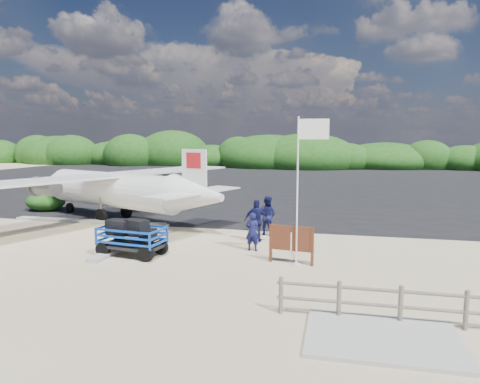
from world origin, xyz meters
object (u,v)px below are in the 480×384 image
object	(u,v)px
crew_a	(252,232)
crew_c	(257,221)
baggage_cart	(132,255)
crew_b	(267,215)
aircraft_large	(419,192)
flagpole	(296,265)
signboard	(291,264)

from	to	relation	value
crew_a	crew_c	distance (m)	1.59
baggage_cart	crew_a	xyz separation A→B (m)	(4.52, 1.78, 0.81)
crew_b	aircraft_large	size ratio (longest dim) A/B	0.11
flagpole	crew_c	size ratio (longest dim) A/B	2.81
baggage_cart	signboard	world-z (taller)	signboard
aircraft_large	signboard	bearing A→B (deg)	92.45
signboard	crew_c	xyz separation A→B (m)	(-1.88, 3.09, 0.97)
crew_c	aircraft_large	xyz separation A→B (m)	(10.47, 20.80, -0.97)
baggage_cart	crew_c	distance (m)	5.63
baggage_cart	flagpole	bearing A→B (deg)	9.35
signboard	crew_c	size ratio (longest dim) A/B	0.93
flagpole	signboard	distance (m)	0.23
signboard	aircraft_large	world-z (taller)	aircraft_large
flagpole	aircraft_large	distance (m)	25.41
crew_b	flagpole	bearing A→B (deg)	127.61
baggage_cart	signboard	distance (m)	6.29
baggage_cart	crew_a	distance (m)	4.93
signboard	crew_b	world-z (taller)	crew_b
crew_a	crew_c	world-z (taller)	crew_c
crew_b	aircraft_large	bearing A→B (deg)	-101.95
crew_a	crew_b	bearing A→B (deg)	-92.16
crew_b	crew_a	bearing A→B (deg)	103.86
crew_c	crew_b	bearing A→B (deg)	-100.73
flagpole	crew_b	distance (m)	5.13
flagpole	crew_c	bearing A→B (deg)	123.11
signboard	aircraft_large	size ratio (longest dim) A/B	0.10
crew_b	baggage_cart	bearing A→B (deg)	62.31
crew_b	signboard	bearing A→B (deg)	125.80
baggage_cart	aircraft_large	xyz separation A→B (m)	(14.88, 24.16, 0.00)
signboard	crew_a	world-z (taller)	crew_a
flagpole	crew_c	world-z (taller)	flagpole
flagpole	crew_a	world-z (taller)	flagpole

